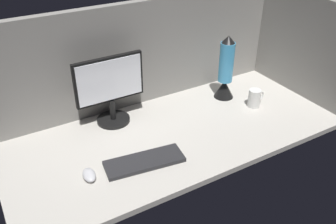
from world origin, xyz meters
The scene contains 8 objects.
ground_plane centered at (0.00, 0.00, -1.50)cm, with size 180.00×80.00×3.00cm, color beige.
cubicle_wall_back centered at (0.00, 37.50, 29.73)cm, with size 180.00×5.00×59.45cm.
cubicle_wall_side centered at (87.50, 0.00, 29.73)cm, with size 5.00×80.00×59.45cm, color gray.
monitor centered at (-25.98, 25.10, 20.33)cm, with size 37.43×18.00×37.41cm.
keyboard centered at (-27.70, -16.21, 1.00)cm, with size 37.00×13.00×2.00cm, color #262628.
mouse centered at (-53.40, -13.02, 1.70)cm, with size 5.60×9.60×3.40cm, color silver.
mug_ceramic_white centered at (51.56, -1.89, 5.37)cm, with size 10.71×7.06×10.68cm.
lava_lamp centered at (43.30, 16.23, 16.37)cm, with size 11.93×11.93×39.03cm.
Camera 1 is at (-85.25, -136.95, 110.35)cm, focal length 39.28 mm.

